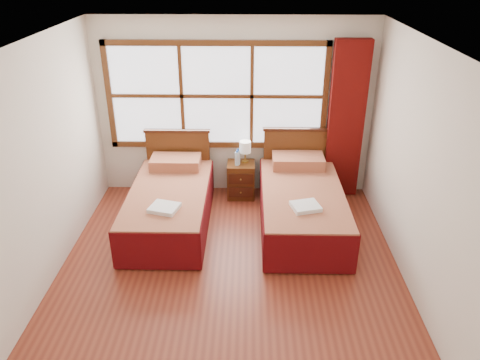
{
  "coord_description": "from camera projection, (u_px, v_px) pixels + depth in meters",
  "views": [
    {
      "loc": [
        0.21,
        -4.28,
        3.4
      ],
      "look_at": [
        0.11,
        0.7,
        0.92
      ],
      "focal_mm": 35.0,
      "sensor_mm": 36.0,
      "label": 1
    }
  ],
  "objects": [
    {
      "name": "bed_left",
      "position": [
        170.0,
        203.0,
        6.3
      ],
      "size": [
        1.04,
        2.06,
        1.01
      ],
      "color": "#39190C",
      "rests_on": "floor"
    },
    {
      "name": "wall_left",
      "position": [
        34.0,
        175.0,
        4.81
      ],
      "size": [
        0.0,
        4.5,
        4.5
      ],
      "primitive_type": "plane",
      "rotation": [
        1.57,
        0.0,
        1.57
      ],
      "color": "silver",
      "rests_on": "floor"
    },
    {
      "name": "towels_left",
      "position": [
        164.0,
        208.0,
        5.67
      ],
      "size": [
        0.4,
        0.37,
        0.05
      ],
      "rotation": [
        0.0,
        0.0,
        -0.27
      ],
      "color": "white",
      "rests_on": "bed_left"
    },
    {
      "name": "bottle_far",
      "position": [
        237.0,
        158.0,
        6.8
      ],
      "size": [
        0.06,
        0.06,
        0.23
      ],
      "color": "#C2E7FA",
      "rests_on": "nightstand"
    },
    {
      "name": "window",
      "position": [
        217.0,
        96.0,
        6.66
      ],
      "size": [
        3.16,
        0.06,
        1.56
      ],
      "color": "white",
      "rests_on": "wall_back"
    },
    {
      "name": "nightstand",
      "position": [
        241.0,
        180.0,
        7.01
      ],
      "size": [
        0.41,
        0.4,
        0.54
      ],
      "color": "#532C12",
      "rests_on": "floor"
    },
    {
      "name": "bed_right",
      "position": [
        301.0,
        204.0,
        6.26
      ],
      "size": [
        1.08,
        2.1,
        1.05
      ],
      "color": "#39190C",
      "rests_on": "floor"
    },
    {
      "name": "wall_back",
      "position": [
        234.0,
        109.0,
        6.78
      ],
      "size": [
        4.0,
        0.0,
        4.0
      ],
      "primitive_type": "plane",
      "rotation": [
        1.57,
        0.0,
        0.0
      ],
      "color": "silver",
      "rests_on": "floor"
    },
    {
      "name": "bottle_near",
      "position": [
        238.0,
        157.0,
        6.83
      ],
      "size": [
        0.06,
        0.06,
        0.24
      ],
      "color": "#C2E7FA",
      "rests_on": "nightstand"
    },
    {
      "name": "curtain",
      "position": [
        346.0,
        121.0,
        6.69
      ],
      "size": [
        0.5,
        0.16,
        2.3
      ],
      "primitive_type": "cube",
      "color": "#5F0C09",
      "rests_on": "wall_back"
    },
    {
      "name": "towels_right",
      "position": [
        306.0,
        206.0,
        5.66
      ],
      "size": [
        0.39,
        0.36,
        0.05
      ],
      "rotation": [
        0.0,
        0.0,
        0.27
      ],
      "color": "white",
      "rests_on": "bed_right"
    },
    {
      "name": "ceiling",
      "position": [
        226.0,
        47.0,
        4.19
      ],
      "size": [
        4.5,
        4.5,
        0.0
      ],
      "primitive_type": "plane",
      "rotation": [
        3.14,
        0.0,
        0.0
      ],
      "color": "white",
      "rests_on": "wall_back"
    },
    {
      "name": "wall_right",
      "position": [
        425.0,
        179.0,
        4.73
      ],
      "size": [
        0.0,
        4.5,
        4.5
      ],
      "primitive_type": "plane",
      "rotation": [
        1.57,
        0.0,
        -1.57
      ],
      "color": "silver",
      "rests_on": "floor"
    },
    {
      "name": "floor",
      "position": [
        229.0,
        279.0,
        5.35
      ],
      "size": [
        4.5,
        4.5,
        0.0
      ],
      "primitive_type": "plane",
      "color": "brown",
      "rests_on": "ground"
    },
    {
      "name": "lamp",
      "position": [
        245.0,
        148.0,
        6.84
      ],
      "size": [
        0.17,
        0.17,
        0.33
      ],
      "color": "gold",
      "rests_on": "nightstand"
    }
  ]
}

